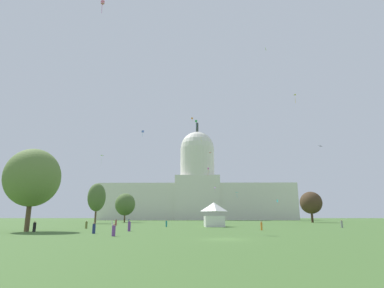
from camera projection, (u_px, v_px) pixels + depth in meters
The scene contains 34 objects.
ground_plane at pixel (225, 239), 34.15m from camera, with size 800.00×800.00×0.00m, color #42662D.
capitol_building at pixel (197, 191), 214.39m from camera, with size 130.05×23.64×67.83m.
event_tent at pixel (214, 214), 75.61m from camera, with size 5.07×6.84×5.72m.
tree_east_near at pixel (311, 203), 126.70m from camera, with size 11.77×11.97×12.20m.
tree_west_far at pixel (125, 204), 130.50m from camera, with size 11.15×11.20×11.81m.
tree_west_mid at pixel (32, 178), 53.13m from camera, with size 12.46×12.25×13.75m.
tree_west_near at pixel (97, 197), 110.54m from camera, with size 8.21×8.53×13.86m.
person_denim_edge_east at pixel (129, 222), 91.30m from camera, with size 0.51×0.51×1.72m.
person_maroon_deep_crowd at pixel (116, 223), 83.96m from camera, with size 0.47×0.47×1.70m.
person_olive_back_right at pixel (86, 225), 63.81m from camera, with size 0.62×0.62×1.59m.
person_olive_front_center at pixel (209, 222), 91.79m from camera, with size 0.55×0.55×1.61m.
person_teal_lawn_far_right at pixel (166, 224), 73.81m from camera, with size 0.48×0.48×1.66m.
person_purple_back_left at pixel (129, 226), 52.24m from camera, with size 0.49×0.49×1.76m.
person_black_back_center at pixel (34, 227), 50.54m from camera, with size 0.67×0.67×1.66m.
person_navy_mid_left at pixel (94, 228), 45.23m from camera, with size 0.61×0.61×1.62m.
person_white_mid_right at pixel (112, 223), 85.56m from camera, with size 0.43×0.43×1.53m.
person_orange_aisle_center at pixel (261, 226), 56.25m from camera, with size 0.34×0.34×1.58m.
person_grey_near_tent at pixel (342, 224), 67.63m from camera, with size 0.56×0.56×1.68m.
person_purple_edge_west at pixel (114, 231), 39.28m from camera, with size 0.63×0.63×1.55m.
person_tan_near_tree_west at pixel (225, 223), 86.64m from camera, with size 0.52×0.52×1.53m.
kite_lime_high at pixel (266, 49), 107.66m from camera, with size 0.45×1.03×0.85m.
kite_orange_high at pixel (192, 119), 188.07m from camera, with size 1.10×0.52×2.67m.
kite_red_mid at pixel (209, 154), 121.58m from camera, with size 1.24×1.61×0.23m.
kite_cyan_low at pixel (277, 201), 161.95m from camera, with size 0.48×0.87×1.31m.
kite_white_mid at pixel (101, 157), 107.30m from camera, with size 1.27×1.58×2.87m.
kite_black_mid at pixel (319, 147), 79.24m from camera, with size 1.43×1.26×0.26m.
kite_pink_high at pixel (103, 3), 79.32m from camera, with size 1.00×0.99×3.56m.
kite_gold_high at pixel (293, 97), 107.78m from camera, with size 1.25×1.29×2.71m.
kite_yellow_high at pixel (202, 138), 185.56m from camera, with size 1.32×1.54×2.35m.
kite_violet_mid at pixel (215, 189), 189.12m from camera, with size 1.18×0.97×2.53m.
kite_turquoise_low at pixel (237, 193), 145.04m from camera, with size 1.23×0.85×2.21m.
kite_magenta_mid at pixel (208, 170), 161.14m from camera, with size 0.63×0.54×4.41m.
kite_blue_high at pixel (143, 132), 161.52m from camera, with size 1.22×1.25×3.40m.
kite_green_high at pixel (196, 121), 117.38m from camera, with size 0.85×0.79×2.98m.
Camera 1 is at (-2.99, -35.66, 2.44)m, focal length 29.37 mm.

